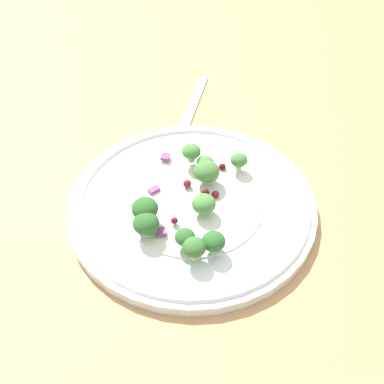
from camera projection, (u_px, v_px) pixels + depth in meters
The scene contains 22 objects.
ground_plane at pixel (202, 221), 55.95cm from camera, with size 180.00×180.00×2.00cm, color tan.
plate at pixel (192, 203), 55.37cm from camera, with size 28.09×28.09×1.70cm.
dressing_pool at pixel (192, 201), 55.06cm from camera, with size 16.29×16.29×0.20cm, color white.
broccoli_floret_0 at pixel (205, 204), 52.61cm from camera, with size 2.61×2.61×2.65cm.
broccoli_floret_1 at pixel (195, 151), 57.96cm from camera, with size 2.27×2.27×2.30cm.
broccoli_floret_2 at pixel (218, 241), 48.90cm from camera, with size 2.41×2.41×2.44cm.
broccoli_floret_3 at pixel (185, 237), 49.37cm from camera, with size 2.10×2.10×2.13cm.
broccoli_floret_4 at pixel (239, 160), 57.47cm from camera, with size 2.03×2.03×2.05cm.
broccoli_floret_5 at pixel (146, 224), 50.27cm from camera, with size 2.77×2.77×2.81cm.
broccoli_floret_6 at pixel (205, 163), 57.73cm from camera, with size 2.12×2.12×2.15cm.
broccoli_floret_7 at pixel (207, 172), 55.79cm from camera, with size 2.98×2.98×3.02cm.
broccoli_floret_8 at pixel (194, 248), 47.99cm from camera, with size 2.36×2.36×2.39cm.
broccoli_floret_9 at pixel (145, 209), 51.28cm from camera, with size 2.84×2.84×2.88cm.
cranberry_0 at pixel (187, 184), 56.12cm from camera, with size 0.93×0.93×0.93cm, color maroon.
cranberry_1 at pixel (174, 221), 52.03cm from camera, with size 0.76×0.76×0.76cm, color maroon.
cranberry_2 at pixel (205, 193), 54.91cm from camera, with size 0.91×0.91×0.91cm, color #4C0A14.
cranberry_3 at pixel (222, 167), 58.49cm from camera, with size 0.84×0.84×0.84cm, color #4C0A14.
cranberry_4 at pixel (215, 194), 55.08cm from camera, with size 0.86×0.86×0.86cm, color maroon.
onion_bit_0 at pixel (154, 190), 55.90cm from camera, with size 0.82×1.28×0.57cm, color #843D75.
onion_bit_1 at pixel (162, 232), 51.16cm from camera, with size 0.96×1.01×0.40cm, color #843D75.
onion_bit_2 at pixel (165, 157), 59.53cm from camera, with size 1.03×1.09×0.42cm, color #843D75.
fork at pixel (188, 116), 68.11cm from camera, with size 8.79×17.87×0.50cm.
Camera 1 is at (-7.30, -36.47, 40.95)cm, focal length 45.63 mm.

